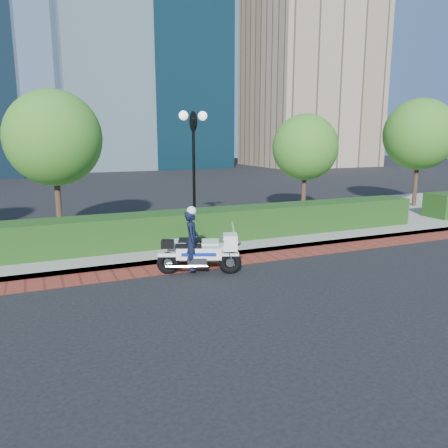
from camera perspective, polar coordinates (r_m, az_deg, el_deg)
name	(u,v)px	position (r m, az deg, el deg)	size (l,w,h in m)	color
ground	(227,280)	(10.87, 0.44, -7.32)	(120.00, 120.00, 0.00)	black
brick_strip	(206,264)	(12.19, -2.42, -5.23)	(60.00, 1.00, 0.01)	maroon
sidewalk	(162,230)	(16.33, -8.10, -0.85)	(60.00, 8.00, 0.15)	gray
hedge_main	(182,227)	(13.96, -5.54, -0.43)	(18.00, 1.20, 1.00)	black
lamppost	(194,152)	(15.52, -3.99, 9.35)	(1.02, 0.70, 4.21)	black
tree_b	(54,138)	(15.94, -21.36, 10.38)	(3.20, 3.20, 4.89)	#332319
tree_c	(305,147)	(19.17, 10.57, 9.81)	(2.80, 2.80, 4.30)	#332319
tree_d	(420,134)	(23.42, 24.19, 10.63)	(3.40, 3.40, 5.16)	#332319
tower_right	(312,50)	(58.27, 11.36, 21.43)	(14.00, 12.00, 28.00)	gray
police_motorcycle	(196,248)	(11.50, -3.67, -3.15)	(2.09, 1.94, 1.77)	black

